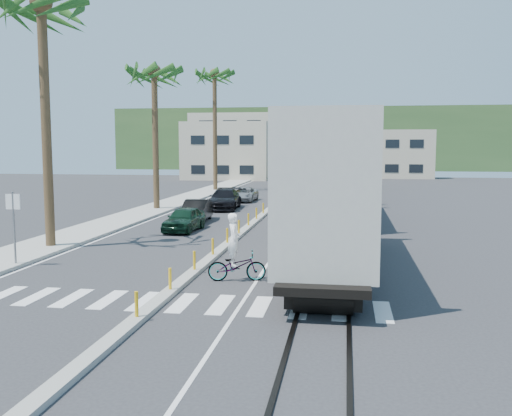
{
  "coord_description": "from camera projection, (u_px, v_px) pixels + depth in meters",
  "views": [
    {
      "loc": [
        5.58,
        -18.43,
        4.8
      ],
      "look_at": [
        1.61,
        6.63,
        2.0
      ],
      "focal_mm": 40.0,
      "sensor_mm": 36.0,
      "label": 1
    }
  ],
  "objects": [
    {
      "name": "car_rear",
      "position": [
        244.0,
        194.0,
        48.82
      ],
      "size": [
        2.13,
        4.43,
        1.22
      ],
      "primitive_type": "imported",
      "rotation": [
        0.0,
        0.0,
        -0.01
      ],
      "color": "#96989B",
      "rests_on": "ground"
    },
    {
      "name": "ground",
      "position": [
        179.0,
        286.0,
        19.48
      ],
      "size": [
        140.0,
        140.0,
        0.0
      ],
      "primitive_type": "plane",
      "color": "#28282B",
      "rests_on": "ground"
    },
    {
      "name": "hillside",
      "position": [
        319.0,
        139.0,
        117.0
      ],
      "size": [
        80.0,
        20.0,
        12.0
      ],
      "primitive_type": "cube",
      "color": "#385628",
      "rests_on": "ground"
    },
    {
      "name": "median",
      "position": [
        263.0,
        214.0,
        39.07
      ],
      "size": [
        0.45,
        60.0,
        0.85
      ],
      "color": "gray",
      "rests_on": "ground"
    },
    {
      "name": "freight_train",
      "position": [
        338.0,
        171.0,
        42.03
      ],
      "size": [
        3.0,
        60.94,
        5.85
      ],
      "color": "beige",
      "rests_on": "ground"
    },
    {
      "name": "buildings",
      "position": [
        270.0,
        148.0,
        90.35
      ],
      "size": [
        38.0,
        27.0,
        10.0
      ],
      "color": "#BEB197",
      "rests_on": "ground"
    },
    {
      "name": "street_sign",
      "position": [
        14.0,
        218.0,
        22.37
      ],
      "size": [
        0.6,
        0.08,
        3.0
      ],
      "color": "slate",
      "rests_on": "ground"
    },
    {
      "name": "lane_markings",
      "position": [
        245.0,
        207.0,
        44.36
      ],
      "size": [
        9.42,
        90.0,
        0.01
      ],
      "color": "silver",
      "rests_on": "ground"
    },
    {
      "name": "car_lead",
      "position": [
        184.0,
        219.0,
        31.94
      ],
      "size": [
        2.01,
        4.13,
        1.35
      ],
      "primitive_type": "imported",
      "rotation": [
        0.0,
        0.0,
        -0.05
      ],
      "color": "black",
      "rests_on": "ground"
    },
    {
      "name": "crosswalk",
      "position": [
        160.0,
        302.0,
        17.52
      ],
      "size": [
        14.0,
        2.2,
        0.01
      ],
      "primitive_type": "cube",
      "color": "silver",
      "rests_on": "ground"
    },
    {
      "name": "rails",
      "position": [
        338.0,
        204.0,
        46.19
      ],
      "size": [
        1.56,
        100.0,
        0.06
      ],
      "color": "black",
      "rests_on": "ground"
    },
    {
      "name": "cyclist",
      "position": [
        236.0,
        260.0,
        20.18
      ],
      "size": [
        1.49,
        2.32,
        2.43
      ],
      "rotation": [
        0.0,
        0.0,
        1.76
      ],
      "color": "#9EA0A5",
      "rests_on": "ground"
    },
    {
      "name": "car_second",
      "position": [
        196.0,
        211.0,
        35.88
      ],
      "size": [
        1.97,
        4.36,
        1.38
      ],
      "primitive_type": "imported",
      "rotation": [
        0.0,
        0.0,
        0.06
      ],
      "color": "black",
      "rests_on": "ground"
    },
    {
      "name": "car_third",
      "position": [
        224.0,
        199.0,
        42.83
      ],
      "size": [
        2.7,
        5.45,
        1.51
      ],
      "primitive_type": "imported",
      "rotation": [
        0.0,
        0.0,
        0.06
      ],
      "color": "black",
      "rests_on": "ground"
    },
    {
      "name": "palm_trees",
      "position": [
        160.0,
        63.0,
        41.84
      ],
      "size": [
        3.5,
        37.2,
        13.75
      ],
      "color": "brown",
      "rests_on": "ground"
    },
    {
      "name": "sidewalk",
      "position": [
        167.0,
        205.0,
        45.34
      ],
      "size": [
        3.0,
        90.0,
        0.15
      ],
      "primitive_type": "cube",
      "color": "gray",
      "rests_on": "ground"
    }
  ]
}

